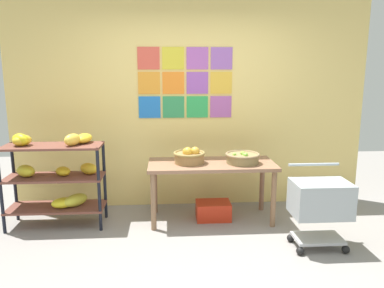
% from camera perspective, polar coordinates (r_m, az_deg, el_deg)
% --- Properties ---
extents(ground, '(9.47, 9.47, 0.00)m').
position_cam_1_polar(ground, '(3.53, 1.53, -18.91)').
color(ground, gray).
extents(back_wall_with_art, '(4.56, 0.07, 2.84)m').
position_cam_1_polar(back_wall_with_art, '(4.82, -0.37, 7.10)').
color(back_wall_with_art, '#ECCD72').
rests_on(back_wall_with_art, ground).
extents(banana_shelf_unit, '(1.09, 0.46, 1.09)m').
position_cam_1_polar(banana_shelf_unit, '(4.52, -19.95, -4.02)').
color(banana_shelf_unit, black).
rests_on(banana_shelf_unit, ground).
extents(display_table, '(1.48, 0.64, 0.70)m').
position_cam_1_polar(display_table, '(4.42, 3.00, -4.00)').
color(display_table, '#8C6349').
rests_on(display_table, ground).
extents(fruit_basket_right, '(0.37, 0.37, 0.20)m').
position_cam_1_polar(fruit_basket_right, '(4.35, -0.40, -1.87)').
color(fruit_basket_right, olive).
rests_on(fruit_basket_right, display_table).
extents(fruit_basket_left, '(0.40, 0.40, 0.14)m').
position_cam_1_polar(fruit_basket_left, '(4.39, 7.70, -2.07)').
color(fruit_basket_left, olive).
rests_on(fruit_basket_left, display_table).
extents(produce_crate_under_table, '(0.41, 0.29, 0.21)m').
position_cam_1_polar(produce_crate_under_table, '(4.58, 3.25, -10.08)').
color(produce_crate_under_table, red).
rests_on(produce_crate_under_table, ground).
extents(shopping_cart, '(0.56, 0.43, 0.83)m').
position_cam_1_polar(shopping_cart, '(3.96, 18.95, -8.32)').
color(shopping_cart, black).
rests_on(shopping_cart, ground).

